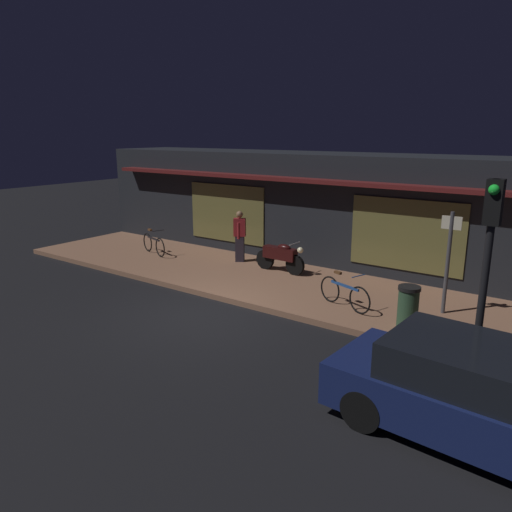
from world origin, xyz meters
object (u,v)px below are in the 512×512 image
at_px(traffic_light_pole, 488,252).
at_px(bicycle_extra, 154,244).
at_px(bicycle_parked, 344,293).
at_px(parked_car_near, 474,394).
at_px(motorcycle, 281,256).
at_px(person_photographer, 240,235).
at_px(trash_bin, 408,307).
at_px(sign_post, 448,257).

bearing_deg(traffic_light_pole, bicycle_extra, 163.92).
relative_size(bicycle_parked, bicycle_extra, 0.99).
distance_m(traffic_light_pole, parked_car_near, 2.19).
distance_m(motorcycle, traffic_light_pole, 7.63).
bearing_deg(traffic_light_pole, person_photographer, 152.67).
xyz_separation_m(motorcycle, parked_car_near, (6.56, -5.17, 0.06)).
bearing_deg(parked_car_near, motorcycle, 141.77).
relative_size(bicycle_extra, trash_bin, 1.71).
relative_size(motorcycle, bicycle_extra, 1.07).
relative_size(motorcycle, traffic_light_pole, 0.47).
distance_m(bicycle_extra, traffic_light_pole, 11.70).
height_order(bicycle_parked, trash_bin, trash_bin).
bearing_deg(parked_car_near, person_photographer, 146.86).
relative_size(bicycle_parked, sign_post, 0.66).
distance_m(bicycle_parked, sign_post, 2.51).
distance_m(bicycle_parked, traffic_light_pole, 4.51).
bearing_deg(sign_post, motorcycle, 172.44).
bearing_deg(bicycle_parked, sign_post, 26.55).
height_order(sign_post, traffic_light_pole, traffic_light_pole).
xyz_separation_m(person_photographer, trash_bin, (6.32, -2.27, -0.41)).
xyz_separation_m(trash_bin, traffic_light_pole, (1.75, -1.90, 1.86)).
bearing_deg(parked_car_near, trash_bin, 122.32).
height_order(trash_bin, traffic_light_pole, traffic_light_pole).
bearing_deg(bicycle_extra, traffic_light_pole, -16.08).
height_order(bicycle_parked, parked_car_near, parked_car_near).
bearing_deg(bicycle_extra, motorcycle, 8.41).
bearing_deg(bicycle_extra, trash_bin, -7.90).
bearing_deg(trash_bin, bicycle_parked, 169.13).
bearing_deg(bicycle_extra, person_photographer, 17.81).
bearing_deg(bicycle_parked, bicycle_extra, 172.74).
relative_size(sign_post, trash_bin, 2.58).
bearing_deg(sign_post, parked_car_near, -70.49).
bearing_deg(traffic_light_pole, trash_bin, 132.58).
xyz_separation_m(trash_bin, parked_car_near, (2.00, -3.16, 0.08)).
height_order(motorcycle, traffic_light_pole, traffic_light_pole).
bearing_deg(parked_car_near, traffic_light_pole, 101.46).
distance_m(motorcycle, bicycle_extra, 4.84).
distance_m(person_photographer, parked_car_near, 9.94).
height_order(bicycle_extra, parked_car_near, parked_car_near).
bearing_deg(sign_post, bicycle_extra, -179.72).
bearing_deg(bicycle_extra, bicycle_parked, -7.26).
bearing_deg(bicycle_parked, person_photographer, 157.32).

